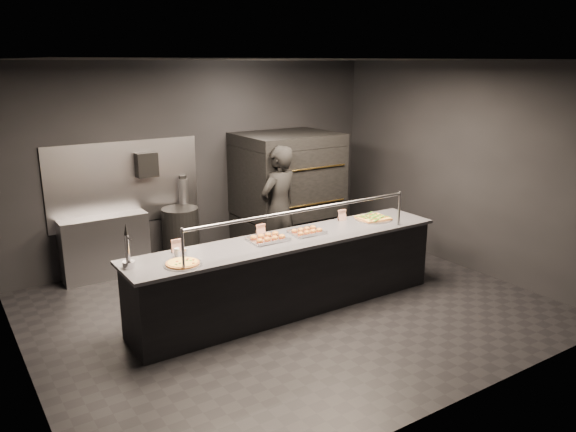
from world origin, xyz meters
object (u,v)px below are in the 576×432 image
Objects in this scene: prep_shelf at (105,247)px; trash_bin at (181,238)px; towel_dispenser at (146,165)px; worker at (279,209)px; slider_tray_b at (307,231)px; beer_tap at (128,255)px; slider_tray_a at (268,238)px; round_pizza at (183,264)px; square_pizza at (373,218)px; pizza_oven at (287,193)px; service_counter at (290,274)px; fire_extinguisher at (183,193)px.

trash_bin reaches higher than prep_shelf.
towel_dispenser is at bearing 146.12° from trash_bin.
slider_tray_b is at bearing 59.15° from worker.
prep_shelf is 2.35m from beer_tap.
slider_tray_a is at bearing 37.68° from worker.
worker is (2.08, 1.40, -0.01)m from round_pizza.
slider_tray_b reaches higher than square_pizza.
slider_tray_b reaches higher than trash_bin.
slider_tray_a is 0.51× the size of trash_bin.
pizza_oven is 2.12× the size of trash_bin.
trash_bin is at bearing 172.05° from pizza_oven.
square_pizza is (3.00, -2.24, 0.49)m from prep_shelf.
towel_dispenser is at bearing 105.32° from slider_tray_a.
fire_extinguisher is (-0.35, 2.40, 0.60)m from service_counter.
slider_tray_a is 1.47m from worker.
service_counter is at bearing -2.19° from beer_tap.
round_pizza is (-2.65, -2.05, -0.03)m from pizza_oven.
towel_dispenser is 0.19× the size of worker.
pizza_oven reaches higher than worker.
service_counter reaches higher than square_pizza.
fire_extinguisher is (1.25, 0.08, 0.61)m from prep_shelf.
pizza_oven is at bearing -145.84° from worker.
worker is at bearing -131.04° from pizza_oven.
beer_tap is 0.56m from round_pizza.
slider_tray_a is at bearing -82.74° from trash_bin.
pizza_oven reaches higher than trash_bin.
fire_extinguisher is at bearing 3.66° from prep_shelf.
beer_tap is 2.84m from worker.
towel_dispenser is at bearing 116.91° from slider_tray_b.
worker is at bearing 24.41° from beer_tap.
fire_extinguisher is 0.27× the size of worker.
square_pizza reaches higher than prep_shelf.
pizza_oven reaches higher than square_pizza.
fire_extinguisher is 2.44m from slider_tray_b.
pizza_oven is 1.63m from fire_extinguisher.
trash_bin is (-1.93, 2.06, -0.49)m from square_pizza.
trash_bin is at bearing 97.26° from slider_tray_a.
beer_tap is at bearing -179.84° from square_pizza.
service_counter reaches higher than fire_extinguisher.
worker reaches higher than trash_bin.
service_counter is 2.04m from beer_tap.
square_pizza is at bearing -52.93° from fire_extinguisher.
pizza_oven is at bearing 51.18° from slider_tray_a.
round_pizza is 0.88× the size of slider_tray_a.
pizza_oven reaches higher than round_pizza.
round_pizza is 2.50m from worker.
pizza_oven is 2.23m from towel_dispenser.
service_counter is 1.47m from worker.
prep_shelf is 2.95× the size of round_pizza.
fire_extinguisher is 1.52m from worker.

